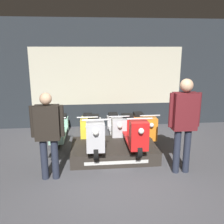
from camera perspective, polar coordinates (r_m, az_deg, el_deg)
name	(u,v)px	position (r m, az deg, el deg)	size (l,w,h in m)	color
ground_plane	(126,194)	(4.39, 3.12, -18.28)	(30.00, 30.00, 0.00)	#4C4C51
shop_wall_back	(107,74)	(7.55, -1.17, 8.60)	(8.18, 0.09, 3.20)	#23282D
display_platform	(114,150)	(5.65, 0.35, -8.77)	(1.86, 1.18, 0.29)	#2D2823
scooter_display_left	(95,133)	(5.42, -4.02, -4.74)	(0.49, 1.80, 0.80)	black
scooter_display_right	(133,131)	(5.51, 4.75, -4.45)	(0.49, 1.80, 0.80)	black
scooter_backrow_0	(59,129)	(6.71, -11.97, -3.79)	(0.49, 1.80, 0.80)	black
scooter_backrow_1	(88,128)	(6.67, -5.54, -3.65)	(0.49, 1.80, 0.80)	black
scooter_backrow_2	(116,127)	(6.71, 0.90, -3.47)	(0.49, 1.80, 0.80)	black
scooter_backrow_3	(143,126)	(6.83, 7.18, -3.26)	(0.49, 1.80, 0.80)	black
person_left_browsing	(48,130)	(4.59, -14.48, -3.92)	(0.59, 0.24, 1.63)	#232838
person_right_browsing	(184,118)	(4.83, 16.18, -1.36)	(0.60, 0.25, 1.84)	#232838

